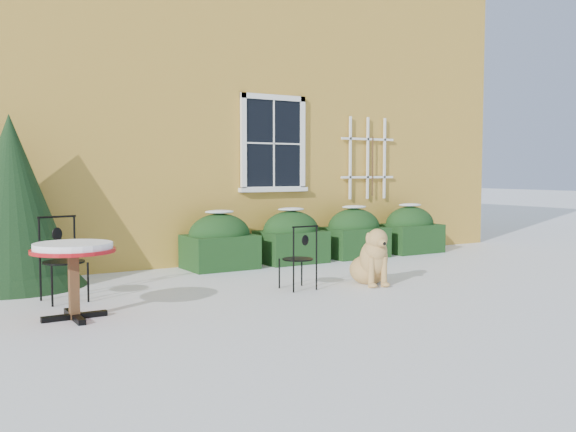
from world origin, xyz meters
TOP-DOWN VIEW (x-y plane):
  - ground at (0.00, 0.00)m, footprint 80.00×80.00m
  - house at (0.00, 7.00)m, footprint 12.40×8.40m
  - hedge_row at (1.65, 2.55)m, footprint 4.95×0.80m
  - evergreen_shrub at (-3.28, 2.52)m, footprint 1.86×1.86m
  - bistro_table at (-3.03, 0.21)m, footprint 0.85×0.85m
  - patio_chair_near at (-0.19, 0.40)m, footprint 0.40×0.40m
  - patio_chair_far at (-2.93, 1.23)m, footprint 0.49×0.48m
  - dog at (0.82, 0.20)m, footprint 0.61×0.83m

SIDE VIEW (x-z plane):
  - ground at x=0.00m, z-range 0.00..0.00m
  - dog at x=0.82m, z-range -0.08..0.71m
  - hedge_row at x=1.65m, z-range -0.05..0.86m
  - patio_chair_near at x=-0.19m, z-range 0.00..0.83m
  - patio_chair_far at x=-2.93m, z-range 0.00..0.99m
  - bistro_table at x=-3.03m, z-range 0.26..1.05m
  - evergreen_shrub at x=-3.28m, z-range -0.22..2.03m
  - house at x=0.00m, z-range 0.02..6.42m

